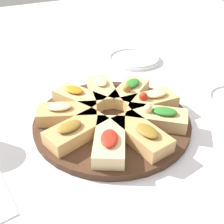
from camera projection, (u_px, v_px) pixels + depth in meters
ground_plane at (112, 123)px, 0.66m from camera, size 3.00×3.00×0.00m
serving_board at (112, 120)px, 0.66m from camera, size 0.39×0.39×0.02m
focaccia_slice_0 at (150, 102)px, 0.68m from camera, size 0.08×0.15×0.05m
focaccia_slice_1 at (130, 92)px, 0.72m from camera, size 0.13×0.15×0.05m
focaccia_slice_2 at (102, 90)px, 0.73m from camera, size 0.15×0.10×0.04m
focaccia_slice_3 at (79, 98)px, 0.70m from camera, size 0.16×0.11×0.04m
focaccia_slice_4 at (67, 113)px, 0.64m from camera, size 0.12×0.16×0.04m
focaccia_slice_5 at (76, 131)px, 0.58m from camera, size 0.09×0.15×0.04m
focaccia_slice_6 at (110, 140)px, 0.55m from camera, size 0.15×0.13×0.04m
focaccia_slice_7 at (141, 134)px, 0.57m from camera, size 0.15×0.07×0.04m
focaccia_slice_8 at (157, 117)px, 0.62m from camera, size 0.15×0.14×0.05m
plate_left at (134, 59)px, 0.99m from camera, size 0.20×0.20×0.02m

